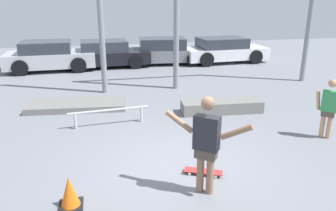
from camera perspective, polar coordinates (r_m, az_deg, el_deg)
The scene contains 12 objects.
ground_plane at distance 6.88m, azimuth 2.20°, elevation -10.55°, with size 36.00×36.00×0.00m, color slate.
skateboarder at distance 5.66m, azimuth 6.71°, elevation -6.16°, with size 1.27×1.05×1.79m.
skateboard at distance 6.62m, azimuth 6.13°, elevation -11.33°, with size 0.77×0.51×0.08m.
grind_box at distance 9.99m, azimuth 9.32°, elevation -0.17°, with size 2.42×0.65×0.35m, color slate.
manual_pad at distance 10.63m, azimuth -15.51°, elevation 0.09°, with size 2.98×1.16×0.19m, color slate.
grind_rail at distance 8.95m, azimuth -10.24°, elevation -1.26°, with size 2.16×0.24×0.46m.
parked_car_silver at distance 16.38m, azimuth -19.90°, elevation 8.10°, with size 4.04×2.09×1.36m.
parked_car_black at distance 16.50m, azimuth -10.63°, elevation 8.81°, with size 4.05×2.10×1.28m.
parked_car_grey at distance 16.97m, azimuth -0.61°, elevation 9.41°, with size 4.26×2.14×1.31m.
parked_car_white at distance 17.63m, azimuth 9.65°, elevation 9.50°, with size 4.42×2.17×1.27m.
bystander at distance 8.79m, azimuth 26.22°, elevation -0.13°, with size 0.54×0.49×1.49m.
traffic_cone at distance 5.83m, azimuth -16.76°, elevation -14.28°, with size 0.40×0.40×0.55m.
Camera 1 is at (-1.54, -5.81, 3.36)m, focal length 35.00 mm.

